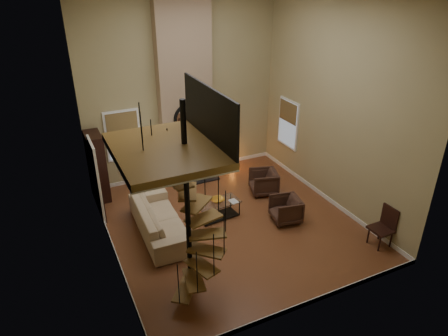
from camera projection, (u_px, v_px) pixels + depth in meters
name	position (u px, v px, depth m)	size (l,w,h in m)	color
ground	(231.00, 222.00, 10.51)	(6.00, 6.50, 0.01)	brown
back_wall	(183.00, 89.00, 11.92)	(6.00, 0.02, 5.50)	tan
front_wall	(319.00, 183.00, 6.65)	(6.00, 0.02, 5.50)	tan
left_wall	(98.00, 144.00, 8.13)	(0.02, 6.50, 5.50)	tan
right_wall	(335.00, 105.00, 10.44)	(0.02, 6.50, 5.50)	tan
baseboard_back	(187.00, 170.00, 13.10)	(6.00, 0.02, 0.12)	white
baseboard_front	(304.00, 304.00, 7.86)	(6.00, 0.02, 0.12)	white
baseboard_left	(115.00, 251.00, 9.33)	(0.02, 6.50, 0.12)	white
baseboard_right	(323.00, 195.00, 11.63)	(0.02, 6.50, 0.12)	white
chimney_breast	(185.00, 90.00, 11.76)	(1.60, 0.38, 5.50)	tan
hearth	(194.00, 180.00, 12.58)	(1.50, 0.60, 0.04)	black
firebox	(190.00, 161.00, 12.58)	(0.95, 0.02, 0.72)	black
mantel	(190.00, 144.00, 12.25)	(1.70, 0.18, 0.06)	white
mirror_frame	(189.00, 118.00, 11.94)	(0.94, 0.94, 0.10)	black
mirror_disc	(189.00, 118.00, 11.95)	(0.80, 0.80, 0.01)	white
vase_left	(172.00, 142.00, 12.00)	(0.24, 0.24, 0.25)	black
vase_right	(208.00, 136.00, 12.45)	(0.20, 0.20, 0.21)	#1A5D54
window_back	(123.00, 135.00, 11.66)	(1.02, 0.06, 1.52)	white
window_right	(288.00, 123.00, 12.55)	(0.06, 1.02, 1.52)	white
entry_door	(97.00, 180.00, 10.36)	(0.10, 1.05, 2.16)	white
loft	(171.00, 146.00, 6.83)	(1.70, 2.20, 1.09)	olive
spiral_stair	(188.00, 214.00, 7.58)	(1.47, 1.47, 4.06)	black
hutch	(97.00, 167.00, 11.27)	(0.42, 0.89, 1.99)	black
sofa	(160.00, 219.00, 9.93)	(2.58, 1.01, 0.75)	#C6AD8A
armchair_near	(266.00, 182.00, 11.75)	(0.75, 0.77, 0.70)	#41271E
armchair_far	(288.00, 209.00, 10.42)	(0.70, 0.72, 0.66)	#41271E
coffee_table	(218.00, 208.00, 10.60)	(1.18, 0.68, 0.44)	silver
bowl	(217.00, 200.00, 10.55)	(0.35, 0.35, 0.09)	#C58222
book	(233.00, 202.00, 10.54)	(0.19, 0.26, 0.03)	gray
floor_lamp	(150.00, 154.00, 10.97)	(0.41, 0.41, 1.71)	black
accent_lamp	(232.00, 162.00, 13.22)	(0.14, 0.14, 0.48)	orange
side_chair	(385.00, 225.00, 9.46)	(0.50, 0.50, 1.02)	black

